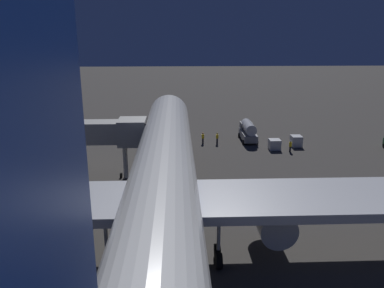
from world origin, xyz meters
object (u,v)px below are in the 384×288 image
at_px(ground_crew_under_port_wing, 290,145).
at_px(traffic_cone_nose_port, 184,146).
at_px(baggage_container_far_row, 275,144).
at_px(traffic_cone_nose_starboard, 155,146).
at_px(airliner_at_gate, 162,195).
at_px(jet_bridge, 76,133).
at_px(ground_crew_by_belt_loader, 217,138).
at_px(baggage_container_near_belt, 296,141).
at_px(fuel_tanker, 248,130).
at_px(ground_crew_marshaller_fwd, 203,137).

relative_size(ground_crew_under_port_wing, traffic_cone_nose_port, 3.18).
distance_m(baggage_container_far_row, traffic_cone_nose_starboard, 18.00).
bearing_deg(airliner_at_gate, baggage_container_far_row, -118.68).
height_order(jet_bridge, ground_crew_by_belt_loader, jet_bridge).
xyz_separation_m(baggage_container_near_belt, traffic_cone_nose_port, (17.29, 0.10, -0.53)).
height_order(baggage_container_far_row, traffic_cone_nose_starboard, baggage_container_far_row).
bearing_deg(baggage_container_near_belt, airliner_at_gate, 57.26).
distance_m(fuel_tanker, baggage_container_far_row, 6.00).
height_order(jet_bridge, traffic_cone_nose_port, jet_bridge).
distance_m(baggage_container_far_row, ground_crew_under_port_wing, 2.42).
height_order(fuel_tanker, traffic_cone_nose_port, fuel_tanker).
relative_size(baggage_container_near_belt, ground_crew_marshaller_fwd, 0.98).
relative_size(fuel_tanker, traffic_cone_nose_port, 10.92).
distance_m(baggage_container_far_row, ground_crew_marshaller_fwd, 11.11).
relative_size(ground_crew_by_belt_loader, traffic_cone_nose_port, 3.24).
relative_size(ground_crew_marshaller_fwd, ground_crew_under_port_wing, 1.02).
bearing_deg(baggage_container_far_row, fuel_tanker, -58.14).
relative_size(airliner_at_gate, ground_crew_under_port_wing, 35.67).
bearing_deg(ground_crew_under_port_wing, baggage_container_near_belt, -121.28).
distance_m(baggage_container_far_row, ground_crew_by_belt_loader, 8.90).
bearing_deg(jet_bridge, traffic_cone_nose_port, -136.67).
bearing_deg(ground_crew_by_belt_loader, baggage_container_far_row, 159.16).
height_order(airliner_at_gate, jet_bridge, airliner_at_gate).
distance_m(jet_bridge, ground_crew_marshaller_fwd, 21.86).
distance_m(fuel_tanker, baggage_container_near_belt, 7.77).
relative_size(baggage_container_far_row, ground_crew_under_port_wing, 0.95).
distance_m(airliner_at_gate, ground_crew_by_belt_loader, 33.12).
distance_m(airliner_at_gate, traffic_cone_nose_port, 30.76).
distance_m(jet_bridge, baggage_container_near_belt, 32.99).
xyz_separation_m(ground_crew_by_belt_loader, ground_crew_under_port_wing, (-10.33, 4.50, -0.02)).
xyz_separation_m(jet_bridge, ground_crew_by_belt_loader, (-18.15, -13.92, -4.72)).
xyz_separation_m(baggage_container_near_belt, ground_crew_under_port_wing, (1.74, 2.87, 0.15)).
distance_m(ground_crew_by_belt_loader, ground_crew_under_port_wing, 11.26).
bearing_deg(ground_crew_under_port_wing, traffic_cone_nose_port, -10.10).
height_order(baggage_container_far_row, ground_crew_under_port_wing, ground_crew_under_port_wing).
bearing_deg(ground_crew_by_belt_loader, baggage_container_near_belt, 172.33).
bearing_deg(ground_crew_marshaller_fwd, fuel_tanker, -168.05).
distance_m(ground_crew_marshaller_fwd, traffic_cone_nose_port, 3.68).
bearing_deg(ground_crew_marshaller_fwd, baggage_container_far_row, 161.79).
height_order(baggage_container_far_row, traffic_cone_nose_port, baggage_container_far_row).
bearing_deg(fuel_tanker, baggage_container_near_belt, 153.05).
distance_m(jet_bridge, ground_crew_by_belt_loader, 23.35).
xyz_separation_m(jet_bridge, baggage_container_far_row, (-26.46, -10.75, -4.95)).
bearing_deg(baggage_container_far_row, airliner_at_gate, 61.32).
bearing_deg(traffic_cone_nose_port, airliner_at_gate, 85.84).
distance_m(airliner_at_gate, jet_bridge, 20.97).
distance_m(airliner_at_gate, ground_crew_under_port_wing, 33.01).
distance_m(airliner_at_gate, fuel_tanker, 36.31).
relative_size(airliner_at_gate, baggage_container_far_row, 37.51).
xyz_separation_m(airliner_at_gate, jet_bridge, (10.72, -18.02, 0.09)).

